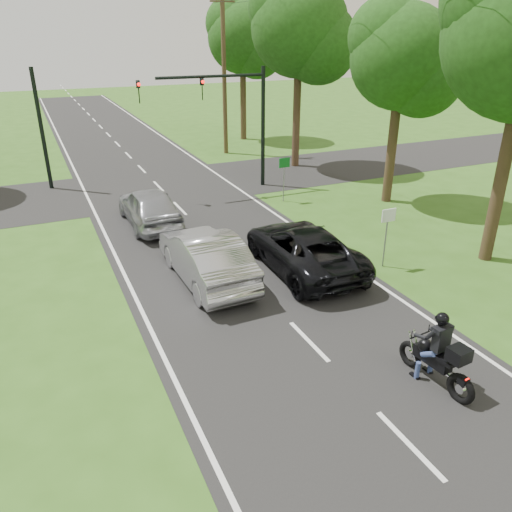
% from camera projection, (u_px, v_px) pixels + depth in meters
% --- Properties ---
extents(ground, '(140.00, 140.00, 0.00)m').
position_uv_depth(ground, '(309.00, 341.00, 13.26)').
color(ground, '#2F5618').
rests_on(ground, ground).
extents(road, '(8.00, 100.00, 0.01)m').
position_uv_depth(road, '(193.00, 222.00, 21.56)').
color(road, black).
rests_on(road, ground).
extents(cross_road, '(60.00, 7.00, 0.01)m').
position_uv_depth(cross_road, '(158.00, 186.00, 26.54)').
color(cross_road, black).
rests_on(cross_road, ground).
extents(motorcycle_rider, '(0.65, 2.20, 1.90)m').
position_uv_depth(motorcycle_rider, '(439.00, 357.00, 11.36)').
color(motorcycle_rider, black).
rests_on(motorcycle_rider, ground).
extents(dark_suv, '(2.69, 5.56, 1.53)m').
position_uv_depth(dark_suv, '(303.00, 248.00, 17.03)').
color(dark_suv, black).
rests_on(dark_suv, road).
extents(silver_sedan, '(1.89, 5.14, 1.68)m').
position_uv_depth(silver_sedan, '(206.00, 257.00, 16.19)').
color(silver_sedan, '#B0AFB4').
rests_on(silver_sedan, road).
extents(silver_suv, '(1.99, 4.81, 1.63)m').
position_uv_depth(silver_suv, '(149.00, 206.00, 20.91)').
color(silver_suv, '#9D9EA5').
rests_on(silver_suv, road).
extents(traffic_signal, '(6.38, 0.44, 6.00)m').
position_uv_depth(traffic_signal, '(229.00, 107.00, 24.44)').
color(traffic_signal, black).
rests_on(traffic_signal, ground).
extents(signal_pole_far, '(0.20, 0.20, 6.00)m').
position_uv_depth(signal_pole_far, '(42.00, 130.00, 25.01)').
color(signal_pole_far, black).
rests_on(signal_pole_far, ground).
extents(utility_pole_far, '(1.60, 0.28, 10.00)m').
position_uv_depth(utility_pole_far, '(224.00, 74.00, 31.77)').
color(utility_pole_far, '#503C24').
rests_on(utility_pole_far, ground).
extents(sign_white, '(0.55, 0.07, 2.12)m').
position_uv_depth(sign_white, '(388.00, 224.00, 16.85)').
color(sign_white, slate).
rests_on(sign_white, ground).
extents(sign_green, '(0.55, 0.07, 2.12)m').
position_uv_depth(sign_green, '(284.00, 169.00, 23.56)').
color(sign_green, slate).
rests_on(sign_green, ground).
extents(tree_row_c, '(4.80, 4.65, 8.76)m').
position_uv_depth(tree_row_c, '(409.00, 64.00, 21.67)').
color(tree_row_c, '#332316').
rests_on(tree_row_c, ground).
extents(tree_row_d, '(5.76, 5.58, 10.45)m').
position_uv_depth(tree_row_d, '(306.00, 33.00, 27.55)').
color(tree_row_d, '#332316').
rests_on(tree_row_d, ground).
extents(tree_row_e, '(5.28, 5.12, 9.61)m').
position_uv_depth(tree_row_e, '(247.00, 42.00, 35.42)').
color(tree_row_e, '#332316').
rests_on(tree_row_e, ground).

